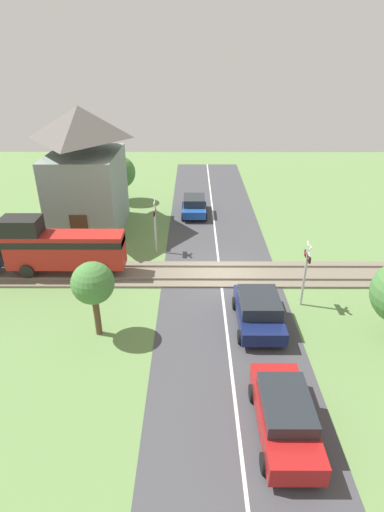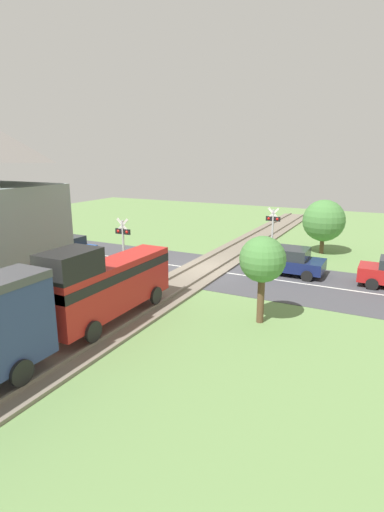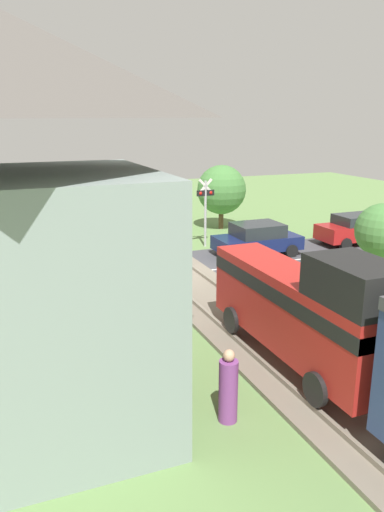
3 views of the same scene
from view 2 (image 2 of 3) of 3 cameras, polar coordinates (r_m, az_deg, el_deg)
name	(u,v)px [view 2 (image 2 of 3)]	position (r m, az deg, el deg)	size (l,w,h in m)	color
ground_plane	(204,270)	(23.18, 1.77, -2.02)	(60.00, 60.00, 0.00)	#66894C
road_surface	(204,270)	(23.18, 1.77, -1.99)	(48.00, 6.40, 0.02)	#424247
track_bed	(204,269)	(23.16, 1.77, -1.85)	(2.80, 48.00, 0.24)	#756B5B
train	(17,319)	(12.84, -23.73, -8.22)	(1.58, 14.77, 3.18)	red
car_near_crossing	(288,260)	(22.87, 13.52, -0.60)	(3.93, 2.07, 1.50)	#141E4C
car_far_side	(67,246)	(27.01, -17.44, 1.32)	(3.65, 1.88, 1.42)	#1E4CA8
crossing_signal_west_approach	(273,227)	(25.21, 11.45, 4.05)	(0.90, 0.18, 3.37)	#B7B7B7
crossing_signal_east_approach	(123,242)	(20.93, -9.79, 2.05)	(0.90, 0.18, 3.37)	#B7B7B7
pedestrian_by_station	(37,307)	(16.78, -21.29, -6.82)	(0.41, 0.41, 1.64)	#7F3D84
tree_roadside_hedge	(262,260)	(15.60, 10.04, -0.60)	(1.80, 1.80, 3.51)	brown
tree_beyond_track	(324,221)	(28.03, 18.32, 4.82)	(2.77, 2.77, 3.63)	brown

